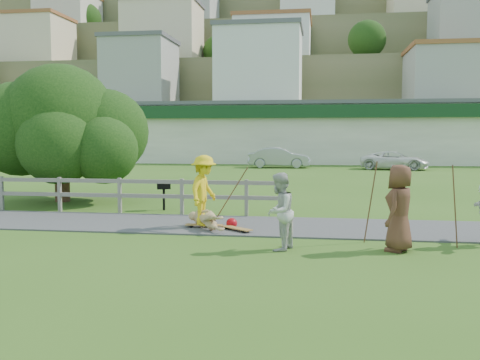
{
  "coord_description": "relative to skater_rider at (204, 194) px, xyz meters",
  "views": [
    {
      "loc": [
        4.19,
        -12.53,
        2.48
      ],
      "look_at": [
        2.0,
        2.0,
        1.2
      ],
      "focal_mm": 40.0,
      "sensor_mm": 36.0,
      "label": 1
    }
  ],
  "objects": [
    {
      "name": "path",
      "position": [
        -1.21,
        0.55,
        -0.89
      ],
      "size": [
        34.0,
        3.0,
        0.04
      ],
      "primitive_type": "cube",
      "color": "#3D3D40",
      "rests_on": "ground"
    },
    {
      "name": "bbq",
      "position": [
        -2.02,
        3.14,
        -0.46
      ],
      "size": [
        0.51,
        0.45,
        0.91
      ],
      "primitive_type": null,
      "rotation": [
        0.0,
        0.0,
        0.35
      ],
      "color": "black",
      "rests_on": "ground"
    },
    {
      "name": "tree",
      "position": [
        -6.33,
        4.74,
        0.92
      ],
      "size": [
        6.47,
        6.47,
        3.66
      ],
      "primitive_type": null,
      "color": "black",
      "rests_on": "ground"
    },
    {
      "name": "fence",
      "position": [
        -5.83,
        2.35,
        -0.19
      ],
      "size": [
        15.05,
        0.1,
        1.1
      ],
      "color": "#605C55",
      "rests_on": "ground"
    },
    {
      "name": "ground",
      "position": [
        -1.21,
        -0.95,
        -0.91
      ],
      "size": [
        260.0,
        260.0,
        0.0
      ],
      "primitive_type": "plane",
      "color": "#355C1A",
      "rests_on": "ground"
    },
    {
      "name": "car_silver",
      "position": [
        0.02,
        25.22,
        -0.18
      ],
      "size": [
        4.53,
        1.78,
        1.47
      ],
      "primitive_type": "imported",
      "rotation": [
        0.0,
        0.0,
        1.62
      ],
      "color": "#9B9CA2",
      "rests_on": "ground"
    },
    {
      "name": "pole_spec_left",
      "position": [
        4.12,
        -1.17,
        0.02
      ],
      "size": [
        0.03,
        0.03,
        1.87
      ],
      "primitive_type": "cylinder",
      "color": "brown",
      "rests_on": "ground"
    },
    {
      "name": "pole_spec_right",
      "position": [
        5.87,
        -1.45,
        -0.01
      ],
      "size": [
        0.03,
        0.03,
        1.81
      ],
      "primitive_type": "cylinder",
      "color": "brown",
      "rests_on": "ground"
    },
    {
      "name": "spectator_c",
      "position": [
        4.64,
        -1.98,
        0.0
      ],
      "size": [
        0.92,
        1.06,
        1.84
      ],
      "primitive_type": "imported",
      "rotation": [
        0.0,
        0.0,
        4.25
      ],
      "color": "brown",
      "rests_on": "ground"
    },
    {
      "name": "longboard_rider",
      "position": [
        0.0,
        0.0,
        -0.86
      ],
      "size": [
        0.99,
        0.27,
        0.11
      ],
      "primitive_type": null,
      "rotation": [
        0.0,
        0.0,
        0.03
      ],
      "color": "olive",
      "rests_on": "ground"
    },
    {
      "name": "pole_rider",
      "position": [
        0.6,
        0.4,
        0.02
      ],
      "size": [
        0.03,
        0.03,
        1.87
      ],
      "primitive_type": "cylinder",
      "color": "brown",
      "rests_on": "ground"
    },
    {
      "name": "longboard_fallen",
      "position": [
        0.91,
        -0.34,
        -0.86
      ],
      "size": [
        0.9,
        0.78,
        0.11
      ],
      "primitive_type": null,
      "rotation": [
        0.0,
        0.0,
        -0.68
      ],
      "color": "olive",
      "rests_on": "ground"
    },
    {
      "name": "spectator_a",
      "position": [
        2.13,
        -2.26,
        -0.08
      ],
      "size": [
        0.84,
        0.96,
        1.66
      ],
      "primitive_type": "imported",
      "rotation": [
        0.0,
        0.0,
        4.41
      ],
      "color": "#B9B8B5",
      "rests_on": "ground"
    },
    {
      "name": "skater_fallen",
      "position": [
        0.11,
        -0.24,
        -0.64
      ],
      "size": [
        1.41,
        1.25,
        0.56
      ],
      "primitive_type": "imported",
      "rotation": [
        0.0,
        0.0,
        0.69
      ],
      "color": "tan",
      "rests_on": "ground"
    },
    {
      "name": "strip_mall",
      "position": [
        2.79,
        33.99,
        1.66
      ],
      "size": [
        32.5,
        10.75,
        5.1
      ],
      "color": "beige",
      "rests_on": "ground"
    },
    {
      "name": "car_white",
      "position": [
        8.03,
        24.35,
        -0.28
      ],
      "size": [
        4.86,
        2.88,
        1.27
      ],
      "primitive_type": "imported",
      "rotation": [
        0.0,
        0.0,
        1.39
      ],
      "color": "silver",
      "rests_on": "ground"
    },
    {
      "name": "skater_rider",
      "position": [
        0.0,
        0.0,
        0.0
      ],
      "size": [
        0.9,
        1.29,
        1.83
      ],
      "primitive_type": "imported",
      "rotation": [
        0.0,
        0.0,
        1.37
      ],
      "color": "yellow",
      "rests_on": "ground"
    },
    {
      "name": "helmet",
      "position": [
        0.71,
        0.11,
        -0.77
      ],
      "size": [
        0.29,
        0.29,
        0.29
      ],
      "primitive_type": "sphere",
      "color": "#A20810",
      "rests_on": "ground"
    },
    {
      "name": "hillside",
      "position": [
        -1.21,
        90.36,
        13.5
      ],
      "size": [
        220.0,
        67.0,
        47.5
      ],
      "color": "#575E37",
      "rests_on": "ground"
    }
  ]
}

